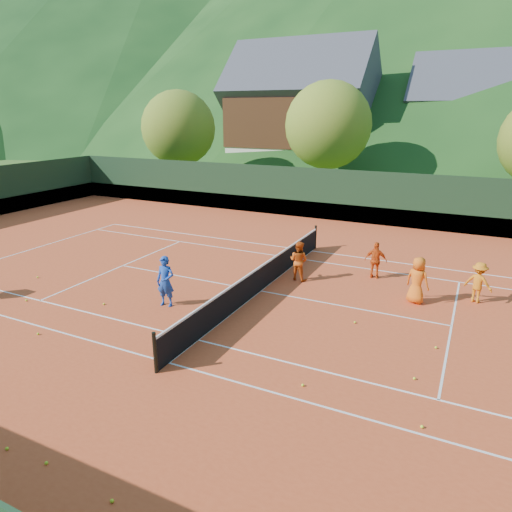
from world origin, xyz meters
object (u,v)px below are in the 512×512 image
at_px(student_d, 478,283).
at_px(chalet_left, 301,117).
at_px(coach, 165,281).
at_px(student_a, 299,261).
at_px(student_c, 417,280).
at_px(student_b, 376,260).
at_px(tennis_net, 260,278).
at_px(chalet_mid, 481,125).

xyz_separation_m(student_d, chalet_left, (-16.99, 27.68, 4.92)).
bearing_deg(coach, student_a, 46.97).
bearing_deg(student_c, chalet_left, -42.78).
distance_m(coach, student_c, 8.37).
xyz_separation_m(student_b, chalet_left, (-13.40, 26.83, 4.91)).
bearing_deg(coach, tennis_net, 41.14).
xyz_separation_m(student_c, student_d, (1.84, 0.95, -0.10)).
distance_m(chalet_left, chalet_mid, 16.51).
height_order(student_c, tennis_net, student_c).
height_order(coach, student_b, coach).
height_order(coach, student_a, coach).
bearing_deg(tennis_net, coach, -131.73).
xyz_separation_m(student_a, chalet_mid, (5.20, 32.31, 4.21)).
height_order(student_a, student_c, student_c).
bearing_deg(chalet_left, tennis_net, -71.57).
bearing_deg(chalet_left, student_d, -58.45).
xyz_separation_m(coach, tennis_net, (2.25, 2.53, -0.35)).
relative_size(student_d, tennis_net, 0.12).
height_order(coach, chalet_mid, chalet_mid).
bearing_deg(student_d, chalet_left, -39.98).
bearing_deg(student_b, coach, 41.47).
xyz_separation_m(student_c, chalet_mid, (0.85, 32.63, 4.17)).
xyz_separation_m(student_b, tennis_net, (-3.40, -3.17, -0.22)).
bearing_deg(chalet_left, coach, -76.60).
bearing_deg(tennis_net, chalet_left, 108.43).
bearing_deg(chalet_left, chalet_mid, 14.04).
bearing_deg(student_b, chalet_left, -67.23).
height_order(student_b, chalet_mid, chalet_mid).
xyz_separation_m(student_d, chalet_mid, (-0.99, 31.68, 4.27)).
bearing_deg(student_d, student_a, 24.31).
bearing_deg(student_b, student_c, 130.50).
bearing_deg(student_c, student_b, -26.41).
bearing_deg(student_b, student_a, 25.90).
bearing_deg(chalet_mid, tennis_net, -100.01).
distance_m(student_d, tennis_net, 7.37).
relative_size(coach, student_d, 1.21).
distance_m(student_b, chalet_mid, 31.23).
relative_size(coach, student_a, 1.12).
bearing_deg(student_d, student_b, 5.24).
xyz_separation_m(student_b, chalet_mid, (2.60, 30.83, 4.25)).
xyz_separation_m(student_a, student_b, (2.60, 1.48, -0.04)).
distance_m(student_c, chalet_mid, 32.91).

